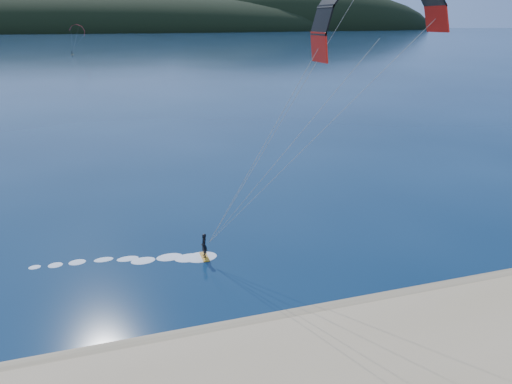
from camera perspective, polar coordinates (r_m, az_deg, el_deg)
wet_sand at (r=22.07m, az=-5.45°, el=-18.15°), size 220.00×2.50×0.10m
headland at (r=757.87m, az=-17.52°, el=18.72°), size 1200.00×310.00×140.00m
kitesurfer_near at (r=25.33m, az=13.86°, el=17.03°), size 23.54×6.14×16.07m
kitesurfer_far at (r=218.84m, az=-21.55°, el=18.13°), size 7.55×6.00×12.10m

